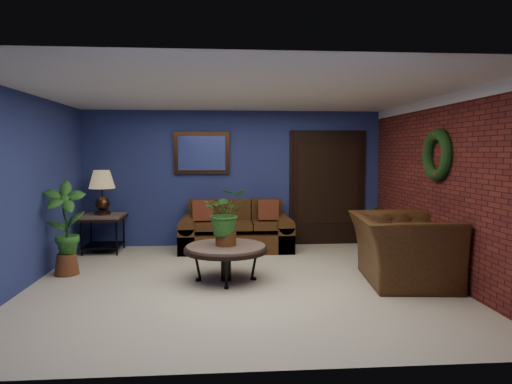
{
  "coord_description": "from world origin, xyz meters",
  "views": [
    {
      "loc": [
        -0.26,
        -5.97,
        1.74
      ],
      "look_at": [
        0.25,
        0.55,
        1.17
      ],
      "focal_mm": 32.0,
      "sensor_mm": 36.0,
      "label": 1
    }
  ],
  "objects": [
    {
      "name": "ceiling",
      "position": [
        0.0,
        0.0,
        2.5
      ],
      "size": [
        5.5,
        5.0,
        0.02
      ],
      "primitive_type": "cube",
      "color": "silver",
      "rests_on": "wall_back"
    },
    {
      "name": "crown_molding",
      "position": [
        2.72,
        0.0,
        2.43
      ],
      "size": [
        0.03,
        5.0,
        0.14
      ],
      "primitive_type": "cube",
      "color": "white",
      "rests_on": "wall_right_brick"
    },
    {
      "name": "table_lamp",
      "position": [
        -2.3,
        2.05,
        1.14
      ],
      "size": [
        0.44,
        0.44,
        0.74
      ],
      "color": "#402615",
      "rests_on": "end_table"
    },
    {
      "name": "floor",
      "position": [
        0.0,
        0.0,
        0.0
      ],
      "size": [
        5.5,
        5.5,
        0.0
      ],
      "primitive_type": "plane",
      "color": "beige",
      "rests_on": "ground"
    },
    {
      "name": "coffee_table",
      "position": [
        -0.19,
        0.1,
        0.43
      ],
      "size": [
        1.13,
        1.13,
        0.49
      ],
      "rotation": [
        0.0,
        0.0,
        0.06
      ],
      "color": "#56514B",
      "rests_on": "ground"
    },
    {
      "name": "wall_right_brick",
      "position": [
        2.75,
        0.0,
        1.25
      ],
      "size": [
        0.04,
        5.0,
        2.5
      ],
      "primitive_type": "cube",
      "color": "maroon",
      "rests_on": "ground"
    },
    {
      "name": "wall_back",
      "position": [
        0.0,
        2.5,
        1.25
      ],
      "size": [
        5.5,
        0.04,
        2.5
      ],
      "primitive_type": "cube",
      "color": "navy",
      "rests_on": "ground"
    },
    {
      "name": "wall_left",
      "position": [
        -2.75,
        0.0,
        1.25
      ],
      "size": [
        0.04,
        5.0,
        2.5
      ],
      "primitive_type": "cube",
      "color": "navy",
      "rests_on": "ground"
    },
    {
      "name": "sofa",
      "position": [
        0.01,
        2.07,
        0.29
      ],
      "size": [
        1.99,
        0.86,
        0.89
      ],
      "color": "#4A2D15",
      "rests_on": "ground"
    },
    {
      "name": "armchair",
      "position": [
        2.15,
        -0.15,
        0.45
      ],
      "size": [
        1.34,
        1.5,
        0.9
      ],
      "primitive_type": "imported",
      "rotation": [
        0.0,
        0.0,
        1.47
      ],
      "color": "#4A2D15",
      "rests_on": "ground"
    },
    {
      "name": "wreath",
      "position": [
        2.69,
        0.05,
        1.7
      ],
      "size": [
        0.16,
        0.72,
        0.72
      ],
      "primitive_type": "torus",
      "rotation": [
        0.0,
        1.57,
        0.0
      ],
      "color": "black",
      "rests_on": "wall_right_brick"
    },
    {
      "name": "end_table",
      "position": [
        -2.3,
        2.05,
        0.51
      ],
      "size": [
        0.72,
        0.72,
        0.66
      ],
      "color": "#56514B",
      "rests_on": "ground"
    },
    {
      "name": "tall_plant",
      "position": [
        -2.45,
        0.58,
        0.71
      ],
      "size": [
        0.63,
        0.48,
        1.33
      ],
      "color": "brown",
      "rests_on": "ground"
    },
    {
      "name": "floor_plant",
      "position": [
        2.35,
        1.82,
        0.41
      ],
      "size": [
        0.4,
        0.35,
        0.8
      ],
      "color": "brown",
      "rests_on": "ground"
    },
    {
      "name": "closet_door",
      "position": [
        1.75,
        2.47,
        1.05
      ],
      "size": [
        1.44,
        0.06,
        2.18
      ],
      "primitive_type": "cube",
      "color": "black",
      "rests_on": "wall_back"
    },
    {
      "name": "side_chair",
      "position": [
        0.4,
        2.11,
        0.49
      ],
      "size": [
        0.43,
        0.43,
        0.87
      ],
      "rotation": [
        0.0,
        0.0,
        -0.18
      ],
      "color": "#5B341A",
      "rests_on": "ground"
    },
    {
      "name": "wall_mirror",
      "position": [
        -0.6,
        2.46,
        1.72
      ],
      "size": [
        1.02,
        0.06,
        0.77
      ],
      "primitive_type": "cube",
      "color": "#402615",
      "rests_on": "wall_back"
    },
    {
      "name": "coffee_plant",
      "position": [
        -0.19,
        0.1,
        0.91
      ],
      "size": [
        0.6,
        0.53,
        0.77
      ],
      "color": "brown",
      "rests_on": "coffee_table"
    }
  ]
}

